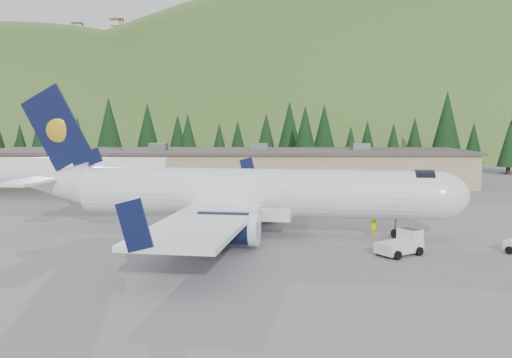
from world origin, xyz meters
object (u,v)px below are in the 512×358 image
object	(u,v)px
second_airliner	(53,171)
airliner	(242,194)
baggage_tug_a	(402,244)
terminal_building	(226,167)
ramp_worker	(374,226)

from	to	relation	value
second_airliner	airliner	bearing A→B (deg)	-42.51
baggage_tug_a	terminal_building	distance (m)	47.75
terminal_building	ramp_worker	distance (m)	41.54
baggage_tug_a	ramp_worker	size ratio (longest dim) A/B	2.06
second_airliner	baggage_tug_a	world-z (taller)	second_airliner
ramp_worker	airliner	bearing A→B (deg)	-29.48
second_airliner	baggage_tug_a	distance (m)	45.90
airliner	ramp_worker	size ratio (longest dim) A/B	21.38
airliner	baggage_tug_a	xyz separation A→B (m)	(11.55, -7.30, -2.56)
airliner	baggage_tug_a	bearing A→B (deg)	-23.98
baggage_tug_a	airliner	bearing A→B (deg)	113.01
airliner	second_airliner	xyz separation A→B (m)	(-23.83, 21.84, -0.02)
airliner	terminal_building	bearing A→B (deg)	104.22
airliner	ramp_worker	world-z (taller)	airliner
baggage_tug_a	ramp_worker	xyz separation A→B (m)	(-0.80, 6.31, 0.10)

